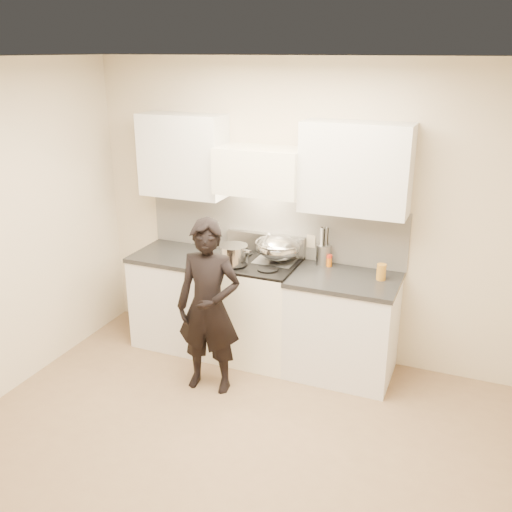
% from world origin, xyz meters
% --- Properties ---
extents(ground_plane, '(4.00, 4.00, 0.00)m').
position_xyz_m(ground_plane, '(0.00, 0.00, 0.00)').
color(ground_plane, '#866B4C').
extents(room_shell, '(4.04, 3.54, 2.70)m').
position_xyz_m(room_shell, '(-0.06, 0.37, 1.60)').
color(room_shell, beige).
rests_on(room_shell, ground).
extents(stove, '(0.76, 0.65, 0.96)m').
position_xyz_m(stove, '(-0.30, 1.42, 0.47)').
color(stove, white).
rests_on(stove, ground).
extents(counter_right, '(0.92, 0.67, 0.92)m').
position_xyz_m(counter_right, '(0.53, 1.43, 0.46)').
color(counter_right, silver).
rests_on(counter_right, ground).
extents(counter_left, '(0.82, 0.67, 0.92)m').
position_xyz_m(counter_left, '(-1.08, 1.43, 0.46)').
color(counter_left, silver).
rests_on(counter_left, ground).
extents(wok, '(0.42, 0.50, 0.34)m').
position_xyz_m(wok, '(-0.12, 1.52, 1.07)').
color(wok, silver).
rests_on(wok, stove).
extents(stock_pot, '(0.35, 0.30, 0.17)m').
position_xyz_m(stock_pot, '(-0.45, 1.28, 1.04)').
color(stock_pot, silver).
rests_on(stock_pot, stove).
extents(utensil_crock, '(0.13, 0.13, 0.34)m').
position_xyz_m(utensil_crock, '(0.27, 1.66, 1.03)').
color(utensil_crock, '#A8A8A8').
rests_on(utensil_crock, counter_right).
extents(spice_jar, '(0.05, 0.05, 0.11)m').
position_xyz_m(spice_jar, '(0.33, 1.63, 0.98)').
color(spice_jar, '#D5650B').
rests_on(spice_jar, counter_right).
extents(oil_glass, '(0.08, 0.08, 0.14)m').
position_xyz_m(oil_glass, '(0.82, 1.49, 0.99)').
color(oil_glass, '#B17724').
rests_on(oil_glass, counter_right).
extents(person, '(0.59, 0.42, 1.50)m').
position_xyz_m(person, '(-0.45, 0.78, 0.75)').
color(person, black).
rests_on(person, ground).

